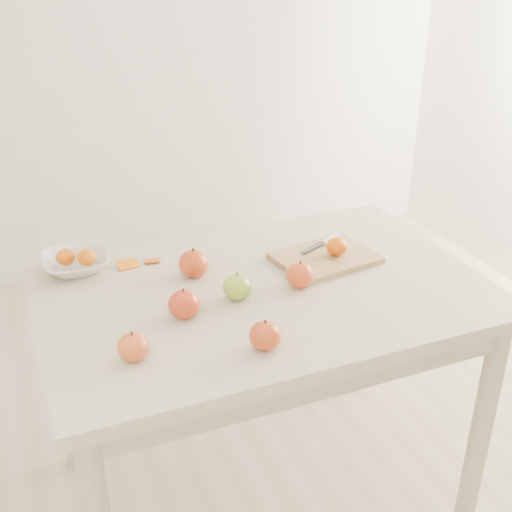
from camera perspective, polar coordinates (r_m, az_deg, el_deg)
name	(u,v)px	position (r m, az deg, el deg)	size (l,w,h in m)	color
ground	(262,487)	(2.22, 0.52, -19.81)	(3.50, 3.50, 0.00)	#C6B293
table	(263,317)	(1.81, 0.60, -5.45)	(1.20, 0.80, 0.75)	beige
cutting_board	(325,258)	(1.90, 6.19, -0.17)	(0.28, 0.21, 0.02)	tan
board_tangerine	(337,246)	(1.89, 7.18, 0.85)	(0.06, 0.06, 0.05)	#D56307
fruit_bowl	(76,263)	(1.90, -15.72, -0.59)	(0.19, 0.19, 0.05)	silver
bowl_tangerine_near	(66,257)	(1.90, -16.57, -0.09)	(0.05, 0.05, 0.05)	#D56007
bowl_tangerine_far	(87,257)	(1.88, -14.83, -0.11)	(0.05, 0.05, 0.05)	orange
orange_peel_a	(128,266)	(1.90, -11.33, -0.86)	(0.06, 0.04, 0.00)	orange
orange_peel_b	(152,261)	(1.91, -9.20, -0.47)	(0.04, 0.04, 0.00)	#CE5A0E
paring_knife	(328,241)	(1.97, 6.45, 1.34)	(0.16, 0.08, 0.01)	white
apple_green	(237,287)	(1.68, -1.67, -2.76)	(0.08, 0.08, 0.07)	#649822
apple_red_e	(300,275)	(1.75, 3.93, -1.69)	(0.08, 0.08, 0.07)	#9C0607
apple_red_c	(265,336)	(1.49, 0.83, -7.08)	(0.08, 0.08, 0.07)	maroon
apple_red_a	(194,263)	(1.80, -5.56, -0.65)	(0.09, 0.09, 0.08)	#9F1606
apple_red_b	(184,304)	(1.61, -6.40, -4.28)	(0.08, 0.08, 0.07)	maroon
apple_red_d	(133,347)	(1.48, -10.86, -7.97)	(0.07, 0.07, 0.07)	#A12F1E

